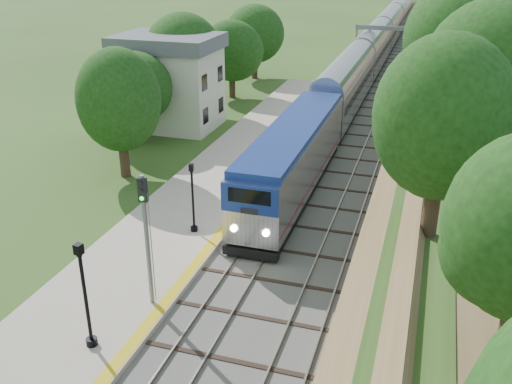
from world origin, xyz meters
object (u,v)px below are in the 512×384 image
(lamppost_far, at_px, (193,202))
(signal_farside, at_px, (404,114))
(station_building, at_px, (170,81))
(signal_gantry, at_px, (391,38))
(signal_platform, at_px, (146,227))
(train, at_px, (388,31))
(lamppost_mid, at_px, (86,302))

(lamppost_far, bearing_deg, signal_farside, 54.77)
(station_building, distance_m, signal_gantry, 29.94)
(station_building, height_order, signal_platform, station_building)
(signal_platform, height_order, signal_farside, signal_farside)
(train, distance_m, signal_platform, 75.46)
(lamppost_far, distance_m, signal_platform, 7.25)
(station_building, height_order, signal_farside, station_building)
(station_building, bearing_deg, lamppost_far, -61.53)
(signal_gantry, height_order, lamppost_far, signal_gantry)
(signal_platform, distance_m, signal_farside, 22.98)
(station_building, distance_m, signal_farside, 20.71)
(signal_farside, bearing_deg, signal_gantry, 97.19)
(station_building, relative_size, lamppost_far, 2.16)
(lamppost_far, bearing_deg, signal_gantry, 81.82)
(signal_gantry, bearing_deg, signal_farside, -82.81)
(station_building, height_order, lamppost_mid, station_building)
(lamppost_far, relative_size, signal_platform, 0.65)
(signal_gantry, bearing_deg, station_building, -123.38)
(signal_gantry, distance_m, lamppost_far, 44.28)
(train, bearing_deg, lamppost_far, -93.19)
(signal_gantry, height_order, lamppost_mid, signal_gantry)
(station_building, xyz_separation_m, signal_platform, (11.10, -25.67, 0.06))
(train, bearing_deg, signal_gantry, -84.29)
(train, distance_m, lamppost_far, 68.57)
(train, xyz_separation_m, signal_farside, (6.20, -54.28, 1.83))
(station_building, xyz_separation_m, lamppost_mid, (10.15, -29.07, -1.66))
(train, bearing_deg, station_building, -105.73)
(train, distance_m, signal_farside, 54.66)
(station_building, relative_size, signal_gantry, 1.02)
(signal_gantry, height_order, train, signal_gantry)
(signal_farside, bearing_deg, signal_platform, -113.33)
(signal_gantry, relative_size, train, 0.06)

